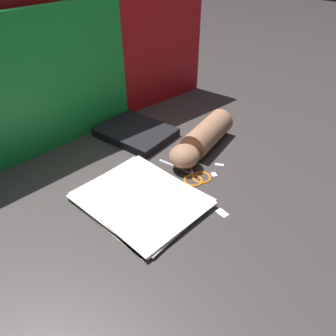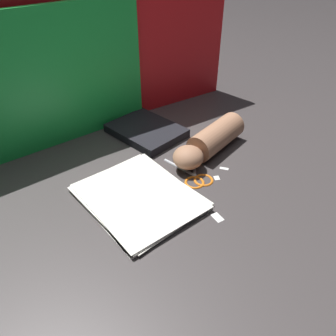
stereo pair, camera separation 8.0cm
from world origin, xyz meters
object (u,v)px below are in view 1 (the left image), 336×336
Objects in this scene: scissors at (193,173)px; hand_forearm at (202,139)px; paper_stack at (141,199)px; book_closed at (136,132)px.

hand_forearm is (0.11, 0.05, 0.03)m from scissors.
hand_forearm reaches higher than paper_stack.
book_closed reaches higher than paper_stack.
scissors is 0.57× the size of hand_forearm.
book_closed is at bearing 107.54° from hand_forearm.
book_closed is 1.40× the size of scissors.
scissors is (-0.05, -0.26, -0.01)m from book_closed.
paper_stack is 1.83× the size of scissors.
scissors is at bearing -155.47° from hand_forearm.
hand_forearm is at bearing -72.46° from book_closed.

